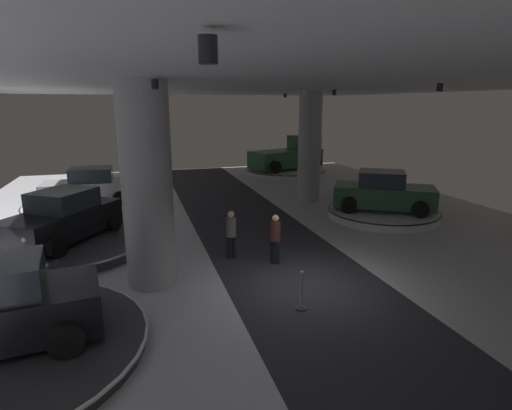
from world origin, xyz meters
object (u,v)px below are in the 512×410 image
Objects in this scene: display_car_mid_left at (63,218)px; visitor_walking_far at (231,232)px; pickup_truck_deep_right at (289,156)px; display_platform_deep_right at (286,171)px; display_platform_far_left at (91,205)px; display_platform_mid_left at (65,244)px; column_right at (309,147)px; column_left at (147,187)px; display_platform_mid_right at (383,213)px; display_car_mid_right at (383,193)px; visitor_walking_near at (275,236)px; display_car_far_left at (90,187)px.

display_car_mid_left is 5.84m from visitor_walking_far.
display_car_mid_left is at bearing -135.43° from pickup_truck_deep_right.
display_platform_deep_right is 14.35m from display_platform_far_left.
visitor_walking_far is at bearing -24.72° from display_platform_mid_left.
column_right is 1.00× the size of column_left.
display_car_mid_right is (-0.03, 0.02, 0.93)m from display_platform_mid_right.
display_platform_far_left is at bearing 123.45° from visitor_walking_near.
column_right is at bearing -102.85° from display_platform_deep_right.
display_platform_far_left is 3.85× the size of visitor_walking_far.
display_car_far_left is (-12.45, 5.61, -0.13)m from display_car_mid_right.
display_platform_mid_left is 0.92m from display_car_mid_left.
visitor_walking_near is (-6.72, -16.32, -0.34)m from pickup_truck_deep_right.
display_platform_mid_left is at bearing -135.41° from pickup_truck_deep_right.
visitor_walking_near reaches higher than display_platform_mid_right.
display_car_far_left is at bearing 155.76° from display_car_mid_right.
display_platform_mid_left is at bearing -177.75° from display_car_mid_right.
column_left is 0.90× the size of display_platform_far_left.
display_platform_mid_left is 6.12m from display_platform_far_left.
pickup_truck_deep_right is 18.56m from display_car_mid_left.
pickup_truck_deep_right is 1.00× the size of display_platform_mid_left.
display_platform_mid_right is at bearing 22.37° from column_left.
pickup_truck_deep_right is at bearing 88.00° from display_car_mid_right.
visitor_walking_near is at bearing -26.67° from display_platform_mid_left.
visitor_walking_far is (4.99, -8.55, 0.78)m from display_platform_far_left.
display_car_far_left is at bearing 103.89° from column_left.
display_platform_deep_right is at bearing 28.44° from display_platform_far_left.
display_platform_deep_right is 17.46m from visitor_walking_near.
display_car_mid_right is at bearing -92.00° from pickup_truck_deep_right.
pickup_truck_deep_right is (0.30, 0.10, 1.07)m from display_platform_deep_right.
display_car_mid_right is 13.72m from display_platform_far_left.
display_platform_mid_left is at bearing -92.95° from display_platform_far_left.
display_platform_far_left is (-10.69, 1.63, -2.62)m from column_right.
visitor_walking_far is (-5.70, -6.93, -1.84)m from column_right.
display_platform_deep_right is at bearing 45.03° from display_platform_mid_left.
display_car_mid_right reaches higher than display_platform_deep_right.
display_platform_far_left is at bearing 104.06° from column_left.
display_car_far_left is 2.68× the size of visitor_walking_far.
display_platform_mid_left is (-11.00, -4.48, -2.55)m from column_right.
visitor_walking_near is at bearing -112.39° from pickup_truck_deep_right.
visitor_walking_far reaches higher than display_platform_mid_right.
visitor_walking_far reaches higher than display_platform_far_left.
display_platform_far_left is at bearing 87.19° from display_car_mid_left.
display_car_far_left is (-10.66, 1.63, -1.76)m from column_right.
column_left is 10.21m from display_car_far_left.
display_car_mid_left is 6.09m from display_car_far_left.
column_right is at bearing 50.55° from visitor_walking_far.
visitor_walking_far is at bearing -25.02° from display_car_mid_left.
column_right and column_left have the same top height.
display_platform_deep_right is (10.17, 16.60, -2.58)m from column_left.
column_right is 3.46× the size of visitor_walking_near.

